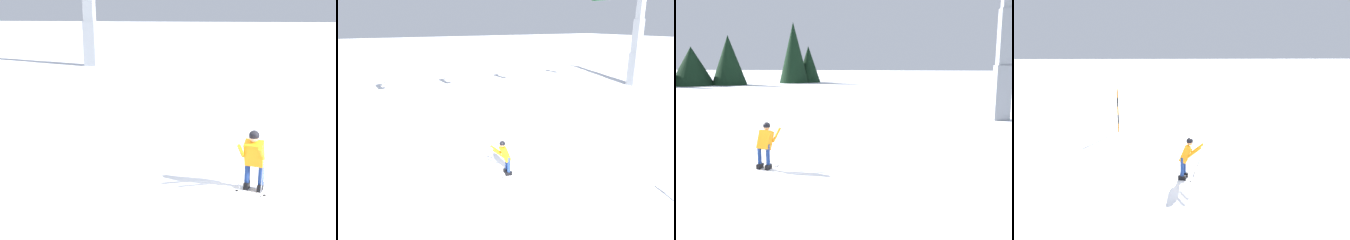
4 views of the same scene
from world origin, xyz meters
TOP-DOWN VIEW (x-y plane):
  - ground_plane at (0.00, 0.00)m, footprint 260.00×260.00m
  - skier_carving_main at (0.42, -0.53)m, footprint 1.71×0.93m
  - lift_tower_far at (21.83, 10.40)m, footprint 0.89×2.31m

SIDE VIEW (x-z plane):
  - ground_plane at x=0.00m, z-range 0.00..0.00m
  - skier_carving_main at x=0.42m, z-range 0.06..1.70m
  - lift_tower_far at x=21.83m, z-range -0.95..9.41m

